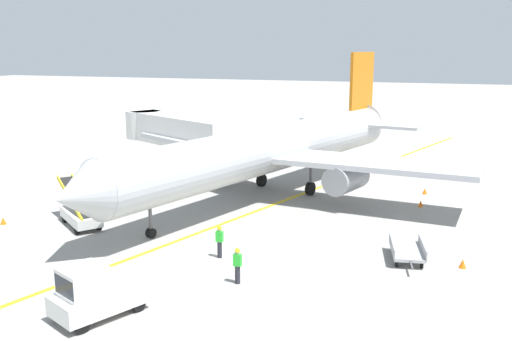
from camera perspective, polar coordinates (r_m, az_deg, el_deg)
name	(u,v)px	position (r m, az deg, el deg)	size (l,w,h in m)	color
ground_plane	(245,244)	(31.35, -1.07, -7.34)	(300.00, 300.00, 0.00)	gray
taxi_line_yellow	(245,215)	(36.42, -1.10, -4.52)	(0.30, 80.00, 0.01)	yellow
airliner	(274,148)	(40.79, 1.84, 2.24)	(27.69, 34.49, 10.10)	#B2B5BA
jet_bridge	(171,130)	(49.66, -8.52, 4.06)	(12.55, 8.21, 4.85)	silver
pushback_tug	(94,294)	(23.84, -15.93, -11.79)	(3.25, 4.07, 2.20)	silver
baggage_tug_near_wing	(197,172)	(44.94, -5.95, -0.12)	(2.57, 1.66, 2.10)	silver
belt_loader_forward_hold	(80,213)	(35.79, -17.23, -4.09)	(4.73, 4.04, 2.59)	silver
baggage_cart_loaded	(407,251)	(29.92, 14.91, -7.79)	(2.06, 3.84, 0.94)	#A5A5A8
ground_crew_marshaller	(237,264)	(26.03, -1.87, -9.40)	(0.36, 0.24, 1.70)	#26262D
ground_crew_wing_walker	(220,241)	(29.12, -3.68, -7.02)	(0.36, 0.24, 1.70)	#26262D
safety_cone_nose_left	(463,264)	(29.75, 20.02, -8.76)	(0.36, 0.36, 0.44)	orange
safety_cone_nose_right	(3,221)	(37.83, -24.02, -4.63)	(0.36, 0.36, 0.44)	orange
safety_cone_wingtip_left	(335,191)	(41.91, 7.94, -2.08)	(0.36, 0.36, 0.44)	orange
safety_cone_wingtip_right	(421,204)	(39.87, 16.18, -3.20)	(0.36, 0.36, 0.44)	orange
safety_cone_tail_area	(425,191)	(43.37, 16.58, -1.99)	(0.36, 0.36, 0.44)	orange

